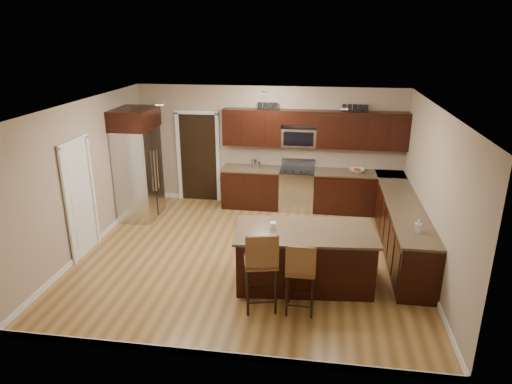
% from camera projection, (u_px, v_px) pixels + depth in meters
% --- Properties ---
extents(floor, '(6.00, 6.00, 0.00)m').
position_uv_depth(floor, '(250.00, 256.00, 8.22)').
color(floor, '#9E753E').
rests_on(floor, ground).
extents(ceiling, '(6.00, 6.00, 0.00)m').
position_uv_depth(ceiling, '(249.00, 105.00, 7.31)').
color(ceiling, silver).
rests_on(ceiling, wall_back).
extents(wall_back, '(6.00, 0.00, 6.00)m').
position_uv_depth(wall_back, '(269.00, 147.00, 10.33)').
color(wall_back, tan).
rests_on(wall_back, floor).
extents(wall_left, '(0.00, 5.50, 5.50)m').
position_uv_depth(wall_left, '(85.00, 177.00, 8.18)').
color(wall_left, tan).
rests_on(wall_left, floor).
extents(wall_right, '(0.00, 5.50, 5.50)m').
position_uv_depth(wall_right, '(433.00, 194.00, 7.35)').
color(wall_right, tan).
rests_on(wall_right, floor).
extents(base_cabinets, '(4.02, 3.96, 0.92)m').
position_uv_depth(base_cabinets, '(355.00, 209.00, 9.15)').
color(base_cabinets, black).
rests_on(base_cabinets, floor).
extents(upper_cabinets, '(4.00, 0.33, 0.80)m').
position_uv_depth(upper_cabinets, '(316.00, 128.00, 9.87)').
color(upper_cabinets, black).
rests_on(upper_cabinets, wall_back).
extents(range, '(0.76, 0.64, 1.11)m').
position_uv_depth(range, '(297.00, 189.00, 10.25)').
color(range, silver).
rests_on(range, floor).
extents(microwave, '(0.76, 0.31, 0.40)m').
position_uv_depth(microwave, '(299.00, 137.00, 10.01)').
color(microwave, silver).
rests_on(microwave, upper_cabinets).
extents(doorway, '(0.85, 0.03, 2.06)m').
position_uv_depth(doorway, '(199.00, 158.00, 10.65)').
color(doorway, black).
rests_on(doorway, floor).
extents(pantry_door, '(0.03, 0.80, 2.04)m').
position_uv_depth(pantry_door, '(80.00, 200.00, 8.01)').
color(pantry_door, white).
rests_on(pantry_door, floor).
extents(letter_decor, '(2.20, 0.03, 0.15)m').
position_uv_depth(letter_decor, '(310.00, 107.00, 9.74)').
color(letter_decor, black).
rests_on(letter_decor, upper_cabinets).
extents(island, '(2.26, 1.33, 0.92)m').
position_uv_depth(island, '(304.00, 259.00, 7.21)').
color(island, black).
rests_on(island, floor).
extents(stool_left, '(0.55, 0.55, 1.23)m').
position_uv_depth(stool_left, '(261.00, 262.00, 6.38)').
color(stool_left, brown).
rests_on(stool_left, floor).
extents(stool_mid, '(0.41, 0.41, 1.10)m').
position_uv_depth(stool_mid, '(301.00, 270.00, 6.34)').
color(stool_mid, brown).
rests_on(stool_mid, floor).
extents(refrigerator, '(0.79, 1.03, 2.35)m').
position_uv_depth(refrigerator, '(138.00, 163.00, 9.58)').
color(refrigerator, silver).
rests_on(refrigerator, floor).
extents(floor_mat, '(1.03, 0.82, 0.01)m').
position_uv_depth(floor_mat, '(286.00, 230.00, 9.24)').
color(floor_mat, olive).
rests_on(floor_mat, floor).
extents(fruit_bowl, '(0.35, 0.35, 0.08)m').
position_uv_depth(fruit_bowl, '(357.00, 171.00, 9.91)').
color(fruit_bowl, silver).
rests_on(fruit_bowl, base_cabinets).
extents(soap_bottle, '(0.11, 0.12, 0.20)m').
position_uv_depth(soap_bottle, '(418.00, 226.00, 6.95)').
color(soap_bottle, '#B2B2B2').
rests_on(soap_bottle, base_cabinets).
extents(canister_tall, '(0.12, 0.12, 0.21)m').
position_uv_depth(canister_tall, '(254.00, 164.00, 10.20)').
color(canister_tall, silver).
rests_on(canister_tall, base_cabinets).
extents(canister_short, '(0.11, 0.11, 0.15)m').
position_uv_depth(canister_short, '(258.00, 165.00, 10.20)').
color(canister_short, silver).
rests_on(canister_short, base_cabinets).
extents(island_jar, '(0.10, 0.10, 0.10)m').
position_uv_depth(island_jar, '(273.00, 225.00, 7.10)').
color(island_jar, white).
rests_on(island_jar, island).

